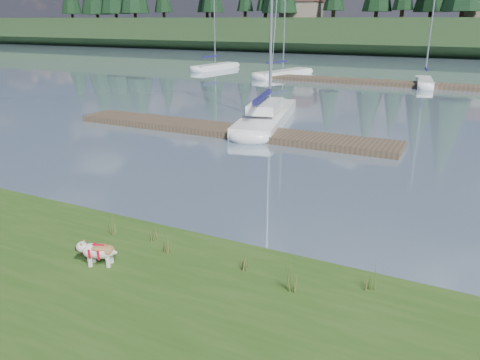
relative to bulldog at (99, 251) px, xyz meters
The scene contains 18 objects.
ground 33.68m from the bulldog, 89.78° to the left, with size 200.00×200.00×0.00m, color gray.
bank 2.38m from the bulldog, 86.87° to the right, with size 60.00×9.00×0.35m, color #31511A.
ridge 76.70m from the bulldog, 89.91° to the left, with size 200.00×20.00×5.00m, color #1F3419.
bulldog is the anchor object (origin of this frame).
sailboat_main 16.69m from the bulldog, 101.20° to the left, with size 4.00×9.80×13.76m.
dock_near 13.27m from the bulldog, 106.99° to the left, with size 16.00×2.00×0.30m, color #4C3D2C.
dock_far 33.75m from the bulldog, 86.39° to the left, with size 26.00×2.20×0.30m, color #4C3D2C.
sailboat_bg_0 42.92m from the bulldog, 115.75° to the left, with size 2.48×7.38×10.60m.
sailboat_bg_1 37.25m from the bulldog, 105.16° to the left, with size 3.73×8.06×11.85m.
sailboat_bg_2 34.90m from the bulldog, 85.85° to the left, with size 2.03×5.93×9.00m.
weed_0 1.41m from the bulldog, 77.92° to the left, with size 0.17×0.14×0.49m.
weed_1 1.41m from the bulldog, 48.56° to the left, with size 0.17×0.14×0.48m.
weed_2 3.94m from the bulldog, 12.13° to the left, with size 0.17×0.14×0.64m.
weed_3 1.43m from the bulldog, 119.04° to the left, with size 0.17×0.14×0.56m.
weed_4 2.96m from the bulldog, 22.25° to the left, with size 0.17×0.14×0.37m.
weed_5 5.33m from the bulldog, 16.28° to the left, with size 0.17×0.14×0.58m.
mud_lip 2.16m from the bulldog, 86.50° to the left, with size 60.00×0.50×0.14m, color #33281C.
house_0 77.14m from the bulldog, 106.53° to the left, with size 6.30×5.30×4.65m.
Camera 1 is at (6.23, -9.98, 5.11)m, focal length 35.00 mm.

